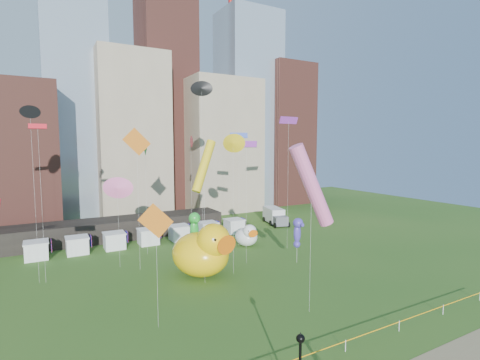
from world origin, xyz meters
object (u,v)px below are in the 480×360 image
small_duck (247,236)px  seahorse_purple (298,230)px  box_truck (275,216)px  big_duck (203,251)px  seahorse_green (195,226)px

small_duck → seahorse_purple: (1.76, -9.91, 2.70)m
seahorse_purple → box_truck: bearing=64.4°
small_duck → seahorse_purple: size_ratio=0.79×
big_duck → small_duck: big_duck is taller
big_duck → small_duck: 13.70m
big_duck → box_truck: big_duck is taller
small_duck → seahorse_green: bearing=-158.9°
big_duck → seahorse_green: 5.92m
big_duck → seahorse_green: bearing=60.2°
big_duck → small_duck: bearing=20.3°
seahorse_green → box_truck: bearing=38.4°
seahorse_green → seahorse_purple: bearing=-25.3°
small_duck → seahorse_green: (-9.55, -2.85, 3.05)m
big_duck → seahorse_purple: 12.65m
big_duck → seahorse_purple: size_ratio=1.56×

